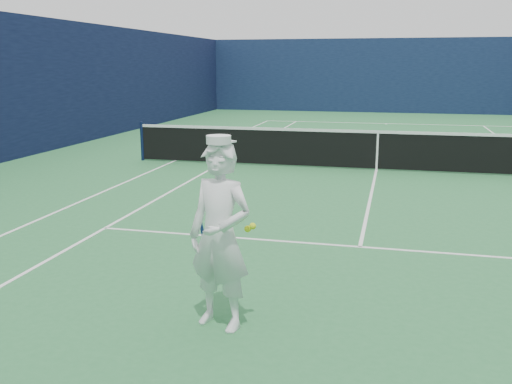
# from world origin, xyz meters

# --- Properties ---
(ground) EXTENTS (80.00, 80.00, 0.00)m
(ground) POSITION_xyz_m (0.00, 0.00, 0.00)
(ground) COLOR #2B713D
(ground) RESTS_ON ground
(court_markings) EXTENTS (11.03, 23.83, 0.01)m
(court_markings) POSITION_xyz_m (0.00, 0.00, 0.00)
(court_markings) COLOR white
(court_markings) RESTS_ON ground
(windscreen_fence) EXTENTS (20.12, 36.12, 4.00)m
(windscreen_fence) POSITION_xyz_m (0.00, 0.00, 2.00)
(windscreen_fence) COLOR #101C3C
(windscreen_fence) RESTS_ON ground
(tennis_net) EXTENTS (12.88, 0.09, 1.07)m
(tennis_net) POSITION_xyz_m (0.00, 0.00, 0.55)
(tennis_net) COLOR #141E4C
(tennis_net) RESTS_ON ground
(tennis_player) EXTENTS (0.79, 0.67, 1.96)m
(tennis_player) POSITION_xyz_m (-1.22, -9.33, 0.96)
(tennis_player) COLOR white
(tennis_player) RESTS_ON ground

